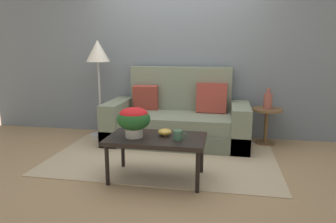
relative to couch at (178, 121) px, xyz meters
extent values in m
plane|color=#997A56|center=(-0.08, -0.64, -0.32)|extent=(14.00, 14.00, 0.00)
cube|color=slate|center=(-0.08, 0.48, 1.03)|extent=(6.40, 0.12, 2.70)
cube|color=tan|center=(-0.08, -0.68, -0.31)|extent=(2.78, 1.74, 0.01)
cube|color=#626B59|center=(0.00, -0.07, -0.20)|extent=(2.03, 0.89, 0.24)
cube|color=slate|center=(0.00, -0.09, 0.02)|extent=(1.53, 0.80, 0.20)
cube|color=slate|center=(0.00, 0.30, 0.33)|extent=(1.53, 0.16, 0.87)
cube|color=slate|center=(-0.89, -0.07, -0.02)|extent=(0.25, 0.89, 0.60)
cube|color=slate|center=(0.89, -0.07, -0.02)|extent=(0.25, 0.89, 0.60)
cube|color=#93382D|center=(0.48, 0.14, 0.33)|extent=(0.44, 0.21, 0.45)
cube|color=#93382D|center=(-0.52, 0.16, 0.30)|extent=(0.38, 0.19, 0.38)
cylinder|color=black|center=(-0.47, -1.58, -0.11)|extent=(0.04, 0.04, 0.42)
cylinder|color=black|center=(0.44, -1.58, -0.11)|extent=(0.04, 0.04, 0.42)
cylinder|color=black|center=(-0.47, -1.09, -0.11)|extent=(0.04, 0.04, 0.42)
cylinder|color=black|center=(0.44, -1.09, -0.11)|extent=(0.04, 0.04, 0.42)
cube|color=black|center=(-0.01, -1.33, 0.12)|extent=(1.01, 0.59, 0.05)
cylinder|color=brown|center=(1.26, 0.15, -0.30)|extent=(0.28, 0.28, 0.03)
cylinder|color=brown|center=(1.26, 0.15, -0.06)|extent=(0.05, 0.05, 0.47)
cylinder|color=brown|center=(1.26, 0.15, 0.19)|extent=(0.44, 0.44, 0.03)
cylinder|color=#B2B2B7|center=(-1.24, 0.11, -0.30)|extent=(0.32, 0.32, 0.03)
cylinder|color=#B2B2B7|center=(-1.24, 0.11, 0.28)|extent=(0.03, 0.03, 1.13)
cone|color=beige|center=(-1.24, 0.11, 1.00)|extent=(0.35, 0.35, 0.32)
cylinder|color=#B7B2A8|center=(-0.24, -1.38, 0.20)|extent=(0.18, 0.18, 0.12)
ellipsoid|color=#1E5123|center=(-0.24, -1.38, 0.33)|extent=(0.34, 0.34, 0.23)
ellipsoid|color=red|center=(-0.24, -1.38, 0.39)|extent=(0.29, 0.29, 0.13)
cylinder|color=#3D664C|center=(0.22, -1.39, 0.19)|extent=(0.09, 0.09, 0.10)
torus|color=#3D664C|center=(0.27, -1.39, 0.19)|extent=(0.07, 0.01, 0.07)
cylinder|color=gold|center=(0.06, -1.27, 0.15)|extent=(0.05, 0.05, 0.02)
ellipsoid|color=gold|center=(0.06, -1.27, 0.18)|extent=(0.15, 0.15, 0.07)
cylinder|color=#934C42|center=(1.26, 0.14, 0.31)|extent=(0.12, 0.12, 0.22)
cylinder|color=#934C42|center=(1.26, 0.14, 0.46)|extent=(0.05, 0.05, 0.07)
camera|label=1|loc=(0.67, -4.35, 1.05)|focal=33.17mm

